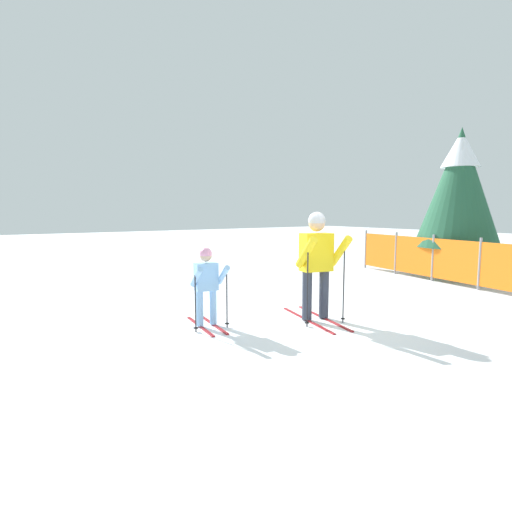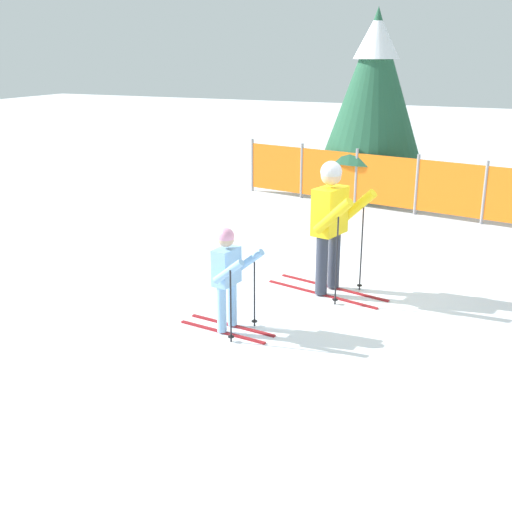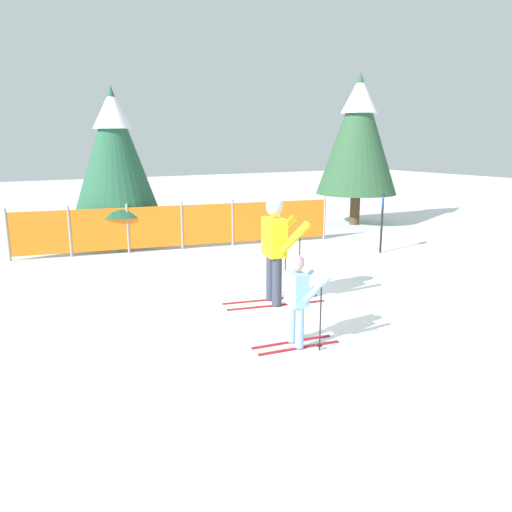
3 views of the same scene
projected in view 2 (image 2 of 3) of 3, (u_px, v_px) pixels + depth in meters
The scene contains 5 objects.
ground_plane at pixel (335, 288), 8.68m from camera, with size 60.00×60.00×0.00m, color white.
skier_adult at pixel (331, 216), 8.22m from camera, with size 1.69×0.83×1.75m.
skier_child at pixel (228, 272), 7.17m from camera, with size 1.16×0.56×1.21m.
safety_fence at pixel (417, 185), 12.37m from camera, with size 7.67×1.45×1.18m.
conifer_far at pixel (375, 83), 13.33m from camera, with size 2.10×2.10×3.91m.
Camera 2 is at (2.33, -7.85, 3.09)m, focal length 45.00 mm.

